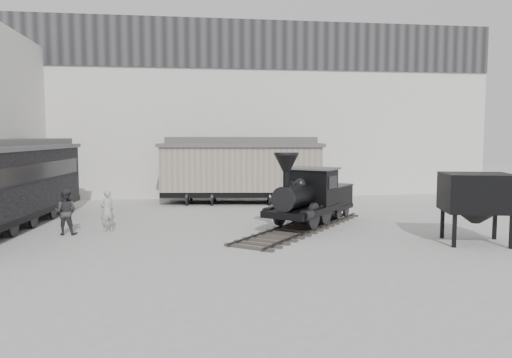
{
  "coord_description": "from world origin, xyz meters",
  "views": [
    {
      "loc": [
        -2.79,
        -17.28,
        3.89
      ],
      "look_at": [
        0.21,
        4.12,
        2.0
      ],
      "focal_mm": 35.0,
      "sensor_mm": 36.0,
      "label": 1
    }
  ],
  "objects": [
    {
      "name": "boxcar",
      "position": [
        0.34,
        11.12,
        2.0
      ],
      "size": [
        9.58,
        4.06,
        3.81
      ],
      "rotation": [
        0.0,
        0.0,
        -0.13
      ],
      "color": "black",
      "rests_on": "ground"
    },
    {
      "name": "north_wall",
      "position": [
        0.0,
        14.98,
        5.55
      ],
      "size": [
        34.0,
        2.51,
        11.0
      ],
      "color": "silver",
      "rests_on": "ground"
    },
    {
      "name": "passenger_coach",
      "position": [
        -10.29,
        4.26,
        1.91
      ],
      "size": [
        4.01,
        13.15,
        3.47
      ],
      "rotation": [
        0.0,
        0.0,
        -0.1
      ],
      "color": "black",
      "rests_on": "ground"
    },
    {
      "name": "ground",
      "position": [
        0.0,
        0.0,
        0.0
      ],
      "size": [
        90.0,
        90.0,
        0.0
      ],
      "primitive_type": "plane",
      "color": "#9E9E9B"
    },
    {
      "name": "visitor_a",
      "position": [
        -5.99,
        3.32,
        0.86
      ],
      "size": [
        0.75,
        0.71,
        1.73
      ],
      "primitive_type": "imported",
      "rotation": [
        0.0,
        0.0,
        3.79
      ],
      "color": "#AEABA4",
      "rests_on": "ground"
    },
    {
      "name": "visitor_b",
      "position": [
        -7.5,
        2.93,
        0.9
      ],
      "size": [
        0.97,
        0.81,
        1.81
      ],
      "primitive_type": "imported",
      "rotation": [
        0.0,
        0.0,
        2.99
      ],
      "color": "#323335",
      "rests_on": "ground"
    },
    {
      "name": "locomotive",
      "position": [
        2.36,
        3.29,
        1.16
      ],
      "size": [
        7.08,
        8.18,
        3.15
      ],
      "rotation": [
        0.0,
        0.0,
        -0.67
      ],
      "color": "#342E28",
      "rests_on": "ground"
    },
    {
      "name": "coal_hopper",
      "position": [
        7.53,
        -0.76,
        1.65
      ],
      "size": [
        2.72,
        2.41,
        2.53
      ],
      "rotation": [
        0.0,
        0.0,
        -0.25
      ],
      "color": "black",
      "rests_on": "ground"
    }
  ]
}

